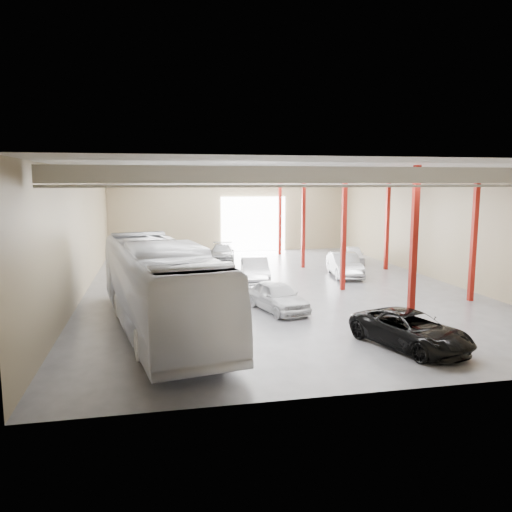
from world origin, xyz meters
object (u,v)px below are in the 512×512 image
object	(u,v)px
car_right_near	(344,265)
car_row_c	(222,253)
car_right_far	(353,255)
black_sedan	(411,330)
car_row_a	(277,296)
car_row_b	(255,270)
coach_bus	(160,286)

from	to	relation	value
car_right_near	car_row_c	bearing A→B (deg)	139.71
car_right_near	car_right_far	size ratio (longest dim) A/B	1.23
black_sedan	car_row_a	world-z (taller)	car_row_a
black_sedan	car_row_c	distance (m)	23.02
black_sedan	car_right_far	xyz separation A→B (m)	(5.81, 19.59, -0.03)
car_right_far	car_row_a	bearing A→B (deg)	-108.39
car_row_b	car_right_near	distance (m)	6.29
car_right_far	coach_bus	bearing A→B (deg)	-117.63
car_right_near	car_right_far	bearing A→B (deg)	70.38
car_row_c	car_right_far	bearing A→B (deg)	-8.60
coach_bus	black_sedan	distance (m)	10.40
coach_bus	car_right_near	size ratio (longest dim) A/B	2.86
black_sedan	car_row_c	xyz separation A→B (m)	(-4.17, 22.64, -0.01)
car_row_a	car_row_c	xyz separation A→B (m)	(-0.50, 16.25, -0.05)
car_row_a	car_right_far	world-z (taller)	car_row_a
car_row_b	car_right_far	world-z (taller)	car_row_b
coach_bus	black_sedan	bearing A→B (deg)	-35.37
black_sedan	car_right_near	bearing A→B (deg)	59.37
car_row_a	car_right_far	size ratio (longest dim) A/B	1.11
coach_bus	car_right_near	xyz separation A→B (m)	(12.36, 10.00, -1.12)
car_row_b	car_row_c	distance (m)	8.80
car_row_a	car_right_far	xyz separation A→B (m)	(9.48, 13.20, -0.07)
coach_bus	black_sedan	xyz separation A→B (m)	(9.35, -4.39, -1.22)
car_row_c	car_right_near	size ratio (longest dim) A/B	0.98
car_row_a	car_row_b	distance (m)	7.51
coach_bus	car_right_near	world-z (taller)	coach_bus
car_row_a	car_row_b	size ratio (longest dim) A/B	0.93
car_right_near	car_right_far	distance (m)	5.91
car_row_b	car_right_far	xyz separation A→B (m)	(9.07, 5.70, -0.10)
car_row_b	car_right_near	bearing A→B (deg)	11.41
coach_bus	black_sedan	size ratio (longest dim) A/B	2.76
car_row_a	coach_bus	bearing A→B (deg)	-175.40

